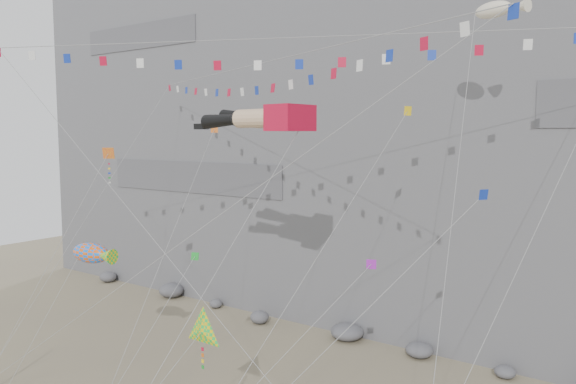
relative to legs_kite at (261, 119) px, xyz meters
The scene contains 14 objects.
cliff 28.29m from the legs_kite, 92.17° to the left, with size 80.00×28.00×50.00m, color slate.
talus_boulders 20.40m from the legs_kite, 94.85° to the left, with size 60.00×3.00×1.20m, color slate, non-canonical shape.
legs_kite is the anchor object (origin of this frame).
flag_banner_upper 5.08m from the legs_kite, 124.80° to the left, with size 33.69×19.56×27.46m.
flag_banner_lower 4.58m from the legs_kite, 23.34° to the left, with size 32.85×14.72×24.59m.
harlequin_kite 12.30m from the legs_kite, behind, with size 4.22×8.56×16.98m.
fish_windsock 14.77m from the legs_kite, 162.89° to the right, with size 4.26×6.06×9.98m.
delta_kite 12.25m from the legs_kite, 79.66° to the right, with size 2.95×7.74×9.97m.
blimp_windsock 14.20m from the legs_kite, 33.78° to the left, with size 3.66×14.39×26.47m.
small_kite_a 6.95m from the legs_kite, 157.25° to the left, with size 4.65×14.82×22.07m.
small_kite_b 10.42m from the legs_kite, ahead, with size 5.93×12.08×15.76m.
small_kite_c 9.35m from the legs_kite, 153.27° to the right, with size 1.81×10.87×13.57m.
small_kite_d 8.09m from the legs_kite, 31.74° to the left, with size 5.09×15.46×23.26m.
small_kite_e 13.08m from the legs_kite, ahead, with size 10.76×10.28×19.39m.
Camera 1 is at (21.08, -20.50, 16.06)m, focal length 35.00 mm.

